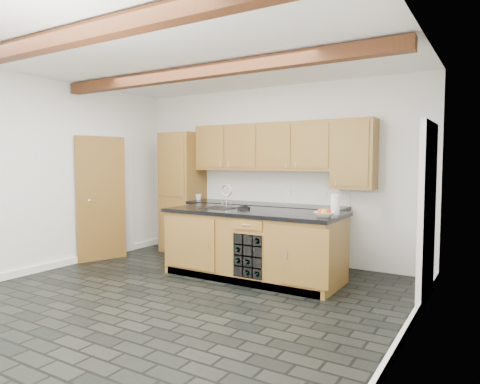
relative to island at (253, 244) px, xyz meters
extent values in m
plane|color=black|center=(-0.31, -1.28, -0.46)|extent=(5.00, 5.00, 0.00)
plane|color=white|center=(-0.31, 1.22, 0.94)|extent=(5.00, 0.00, 5.00)
plane|color=white|center=(-2.81, -1.28, 0.94)|extent=(0.00, 5.00, 5.00)
plane|color=white|center=(2.19, -1.28, 0.94)|extent=(0.00, 5.00, 5.00)
plane|color=white|center=(-0.31, -1.28, 2.34)|extent=(5.00, 5.00, 0.00)
cube|color=#552D15|center=(-0.31, -2.48, 2.24)|extent=(4.90, 0.15, 0.15)
cube|color=#552D15|center=(-0.31, -0.68, 2.24)|extent=(4.90, 0.15, 0.15)
cube|color=white|center=(-2.79, -1.28, -0.41)|extent=(0.04, 5.00, 0.10)
cube|color=white|center=(2.17, -1.28, -0.41)|extent=(0.04, 5.00, 0.10)
cube|color=white|center=(-2.78, 0.02, 0.56)|extent=(0.06, 0.94, 2.04)
cube|color=olive|center=(-2.63, -0.33, 0.54)|extent=(0.31, 0.77, 2.00)
cube|color=white|center=(2.16, 0.22, 0.56)|extent=(0.06, 0.98, 2.04)
cube|color=black|center=(2.19, 0.22, 0.54)|extent=(0.02, 0.86, 1.96)
cube|color=olive|center=(-1.96, 0.92, 0.59)|extent=(0.65, 0.60, 2.10)
cube|color=olive|center=(-0.33, 0.92, -0.02)|extent=(2.60, 0.60, 0.88)
cube|color=black|center=(-0.33, 0.92, 0.44)|extent=(2.64, 0.62, 0.05)
cube|color=white|center=(-0.33, 1.21, 0.73)|extent=(2.60, 0.02, 0.52)
cube|color=olive|center=(-0.43, 1.04, 1.36)|extent=(2.40, 0.35, 0.75)
cube|color=olive|center=(1.07, 1.04, 1.24)|extent=(0.60, 0.35, 1.00)
cube|color=olive|center=(-0.01, 0.02, -0.02)|extent=(2.40, 0.90, 0.88)
cube|color=black|center=(-0.01, 0.02, 0.44)|extent=(2.46, 0.96, 0.05)
cube|color=olive|center=(-0.73, -0.45, 0.02)|extent=(0.80, 0.02, 0.70)
cube|color=olive|center=(0.94, -0.45, 0.02)|extent=(0.60, 0.02, 0.70)
cube|color=black|center=(0.17, -0.29, -0.06)|extent=(0.42, 0.30, 0.56)
cylinder|color=black|center=(0.31, -0.33, 0.15)|extent=(0.07, 0.26, 0.07)
cylinder|color=black|center=(0.03, -0.33, -0.13)|extent=(0.07, 0.26, 0.07)
cylinder|color=black|center=(0.17, -0.33, -0.27)|extent=(0.07, 0.26, 0.07)
cylinder|color=black|center=(0.31, -0.33, -0.27)|extent=(0.07, 0.26, 0.07)
cylinder|color=black|center=(0.17, -0.33, -0.13)|extent=(0.07, 0.26, 0.07)
cylinder|color=black|center=(0.03, -0.33, 0.01)|extent=(0.07, 0.26, 0.07)
cube|color=black|center=(-0.56, 0.02, 0.46)|extent=(0.45, 0.40, 0.02)
cylinder|color=silver|center=(-0.56, 0.20, 0.57)|extent=(0.02, 0.02, 0.20)
torus|color=silver|center=(-0.56, 0.20, 0.71)|extent=(0.18, 0.02, 0.18)
cylinder|color=silver|center=(-0.64, 0.20, 0.51)|extent=(0.02, 0.02, 0.08)
cylinder|color=silver|center=(-0.48, 0.20, 0.51)|extent=(0.02, 0.02, 0.08)
cube|color=black|center=(-0.18, 0.05, 0.48)|extent=(0.17, 0.12, 0.03)
cylinder|color=black|center=(-0.18, 0.05, 0.51)|extent=(0.10, 0.10, 0.01)
imported|color=white|center=(1.07, -0.15, 0.50)|extent=(0.28, 0.28, 0.06)
sphere|color=#B72D18|center=(1.12, -0.15, 0.53)|extent=(0.07, 0.07, 0.07)
sphere|color=red|center=(1.09, -0.11, 0.53)|extent=(0.07, 0.07, 0.07)
sphere|color=#438023|center=(1.03, -0.13, 0.53)|extent=(0.07, 0.07, 0.07)
sphere|color=red|center=(1.03, -0.18, 0.53)|extent=(0.07, 0.07, 0.07)
sphere|color=gold|center=(1.09, -0.20, 0.53)|extent=(0.07, 0.07, 0.07)
cylinder|color=white|center=(1.11, 0.11, 0.59)|extent=(0.11, 0.11, 0.26)
imported|color=white|center=(-1.61, 0.91, 0.52)|extent=(0.13, 0.13, 0.10)
camera|label=1|loc=(2.86, -5.02, 1.12)|focal=32.00mm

